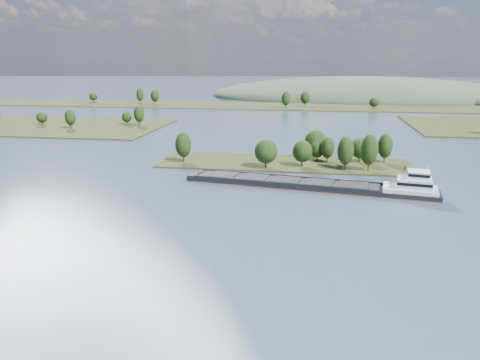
# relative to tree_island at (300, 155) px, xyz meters

# --- Properties ---
(ground) EXTENTS (1800.00, 1800.00, 0.00)m
(ground) POSITION_rel_tree_island_xyz_m (-6.30, -59.23, -4.09)
(ground) COLOR #334359
(ground) RESTS_ON ground
(tree_island) EXTENTS (100.00, 30.00, 15.06)m
(tree_island) POSITION_rel_tree_island_xyz_m (0.00, 0.00, 0.00)
(tree_island) COLOR #283015
(tree_island) RESTS_ON ground
(back_shoreline) EXTENTS (900.00, 60.00, 14.90)m
(back_shoreline) POSITION_rel_tree_island_xyz_m (1.92, 220.61, -3.43)
(back_shoreline) COLOR #283015
(back_shoreline) RESTS_ON ground
(hill_west) EXTENTS (320.00, 160.00, 44.00)m
(hill_west) POSITION_rel_tree_island_xyz_m (53.70, 320.77, -4.09)
(hill_west) COLOR #374831
(hill_west) RESTS_ON ground
(cargo_barge) EXTENTS (83.18, 22.51, 11.18)m
(cargo_barge) POSITION_rel_tree_island_xyz_m (9.32, -33.60, -2.68)
(cargo_barge) COLOR black
(cargo_barge) RESTS_ON ground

